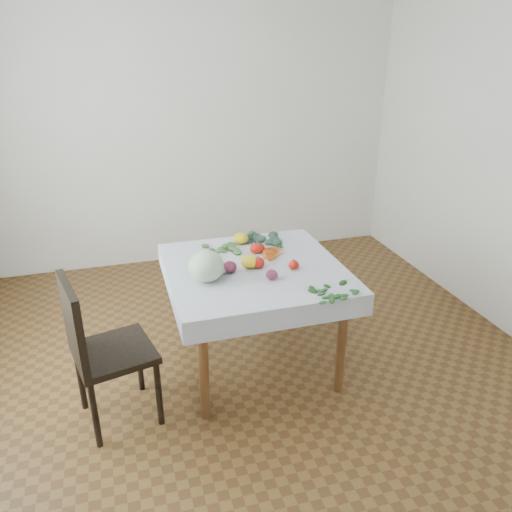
% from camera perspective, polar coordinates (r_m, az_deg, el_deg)
% --- Properties ---
extents(ground, '(4.00, 4.00, 0.00)m').
position_cam_1_polar(ground, '(3.63, -0.14, -12.11)').
color(ground, brown).
extents(back_wall, '(4.00, 0.04, 2.70)m').
position_cam_1_polar(back_wall, '(4.95, -6.91, 14.59)').
color(back_wall, silver).
rests_on(back_wall, ground).
extents(table, '(1.00, 1.00, 0.75)m').
position_cam_1_polar(table, '(3.29, -0.15, -2.85)').
color(table, brown).
rests_on(table, ground).
extents(tablecloth, '(1.12, 1.12, 0.01)m').
position_cam_1_polar(tablecloth, '(3.25, -0.15, -1.28)').
color(tablecloth, silver).
rests_on(tablecloth, table).
extents(chair, '(0.52, 0.52, 0.95)m').
position_cam_1_polar(chair, '(2.98, -17.72, -9.60)').
color(chair, black).
rests_on(chair, ground).
extents(cabbage, '(0.27, 0.27, 0.19)m').
position_cam_1_polar(cabbage, '(3.04, -5.70, -1.16)').
color(cabbage, beige).
rests_on(cabbage, tablecloth).
extents(tomato_a, '(0.10, 0.10, 0.07)m').
position_cam_1_polar(tomato_a, '(3.43, -0.01, 0.86)').
color(tomato_a, red).
rests_on(tomato_a, tablecloth).
extents(tomato_b, '(0.09, 0.09, 0.06)m').
position_cam_1_polar(tomato_b, '(3.46, 0.39, 0.96)').
color(tomato_b, red).
rests_on(tomato_b, tablecloth).
extents(tomato_c, '(0.09, 0.09, 0.07)m').
position_cam_1_polar(tomato_c, '(3.21, 0.23, -0.77)').
color(tomato_c, red).
rests_on(tomato_c, tablecloth).
extents(tomato_d, '(0.08, 0.08, 0.06)m').
position_cam_1_polar(tomato_d, '(3.21, 4.33, -1.00)').
color(tomato_d, red).
rests_on(tomato_d, tablecloth).
extents(heirloom_back, '(0.13, 0.13, 0.08)m').
position_cam_1_polar(heirloom_back, '(3.60, -1.76, 2.03)').
color(heirloom_back, yellow).
rests_on(heirloom_back, tablecloth).
extents(heirloom_front, '(0.12, 0.12, 0.08)m').
position_cam_1_polar(heirloom_front, '(3.22, -0.72, -0.63)').
color(heirloom_front, yellow).
rests_on(heirloom_front, tablecloth).
extents(onion_a, '(0.12, 0.12, 0.08)m').
position_cam_1_polar(onion_a, '(3.16, -3.01, -1.25)').
color(onion_a, '#581936').
rests_on(onion_a, tablecloth).
extents(onion_b, '(0.09, 0.09, 0.06)m').
position_cam_1_polar(onion_b, '(3.07, 1.82, -2.15)').
color(onion_b, '#581936').
rests_on(onion_b, tablecloth).
extents(tomatillo_cluster, '(0.14, 0.14, 0.05)m').
position_cam_1_polar(tomatillo_cluster, '(3.19, -5.23, -1.31)').
color(tomatillo_cluster, '#B5BD6D').
rests_on(tomatillo_cluster, tablecloth).
extents(carrot_bunch, '(0.18, 0.22, 0.03)m').
position_cam_1_polar(carrot_bunch, '(3.44, 1.99, 0.47)').
color(carrot_bunch, '#FD5B1C').
rests_on(carrot_bunch, tablecloth).
extents(kale_bunch, '(0.29, 0.22, 0.04)m').
position_cam_1_polar(kale_bunch, '(3.65, 0.92, 2.01)').
color(kale_bunch, '#315140').
rests_on(kale_bunch, tablecloth).
extents(basil_bunch, '(0.27, 0.19, 0.01)m').
position_cam_1_polar(basil_bunch, '(2.95, 8.92, -4.08)').
color(basil_bunch, '#1C5B1F').
rests_on(basil_bunch, tablecloth).
extents(dill_bunch, '(0.28, 0.21, 0.03)m').
position_cam_1_polar(dill_bunch, '(3.48, -4.29, 0.73)').
color(dill_bunch, '#4B7C38').
rests_on(dill_bunch, tablecloth).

